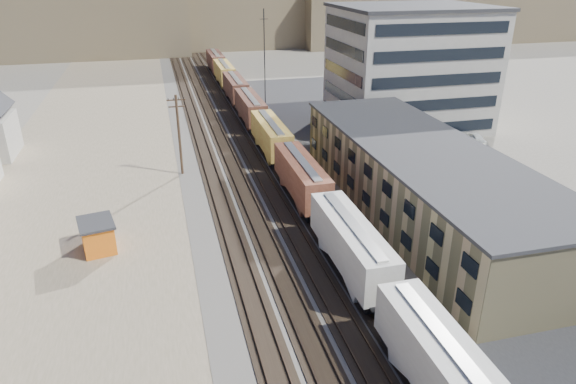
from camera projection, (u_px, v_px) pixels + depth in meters
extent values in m
cube|color=#4C4742|center=(239.00, 148.00, 73.11)|extent=(18.00, 200.00, 0.06)
cube|color=#71664D|center=(84.00, 189.00, 59.72)|extent=(24.00, 180.00, 0.03)
cube|color=#232326|center=(431.00, 171.00, 64.84)|extent=(26.00, 120.00, 0.04)
cube|color=black|center=(204.00, 150.00, 71.94)|extent=(2.60, 200.00, 0.08)
cube|color=#38281E|center=(199.00, 150.00, 71.73)|extent=(0.08, 200.00, 0.16)
cube|color=#38281E|center=(209.00, 149.00, 72.05)|extent=(0.08, 200.00, 0.16)
cube|color=black|center=(225.00, 149.00, 72.62)|extent=(2.60, 200.00, 0.08)
cube|color=#38281E|center=(220.00, 148.00, 72.41)|extent=(0.08, 200.00, 0.16)
cube|color=#38281E|center=(230.00, 147.00, 72.74)|extent=(0.08, 200.00, 0.16)
cube|color=black|center=(246.00, 147.00, 73.30)|extent=(2.60, 200.00, 0.08)
cube|color=#38281E|center=(241.00, 146.00, 73.09)|extent=(0.08, 200.00, 0.16)
cube|color=#38281E|center=(251.00, 146.00, 73.42)|extent=(0.08, 200.00, 0.16)
cube|color=black|center=(265.00, 145.00, 73.94)|extent=(2.60, 200.00, 0.08)
cube|color=#38281E|center=(261.00, 145.00, 73.73)|extent=(0.08, 200.00, 0.16)
cube|color=#38281E|center=(270.00, 144.00, 74.05)|extent=(0.08, 200.00, 0.16)
cube|color=black|center=(403.00, 342.00, 34.44)|extent=(2.20, 2.20, 0.90)
cube|color=beige|center=(447.00, 371.00, 29.08)|extent=(3.00, 13.34, 3.40)
cube|color=#B7B7B2|center=(451.00, 346.00, 28.35)|extent=(0.90, 12.32, 0.16)
cube|color=black|center=(374.00, 299.00, 38.91)|extent=(2.20, 2.20, 0.90)
cube|color=black|center=(331.00, 236.00, 47.89)|extent=(2.20, 2.20, 0.90)
cube|color=beige|center=(351.00, 242.00, 42.53)|extent=(3.00, 13.34, 3.40)
cube|color=#B7B7B2|center=(352.00, 223.00, 41.80)|extent=(0.90, 12.32, 0.16)
cube|color=black|center=(315.00, 213.00, 52.36)|extent=(2.20, 2.20, 0.90)
cube|color=black|center=(290.00, 177.00, 61.34)|extent=(2.20, 2.20, 0.90)
cube|color=brown|center=(301.00, 175.00, 55.98)|extent=(3.00, 13.34, 3.40)
cube|color=#B7B7B2|center=(302.00, 160.00, 55.25)|extent=(0.90, 12.33, 0.16)
cube|color=black|center=(280.00, 162.00, 65.81)|extent=(2.20, 2.20, 0.90)
cube|color=black|center=(264.00, 138.00, 74.79)|extent=(2.20, 2.20, 0.90)
cube|color=#B87730|center=(271.00, 134.00, 69.43)|extent=(3.00, 13.34, 3.40)
cube|color=#B7B7B2|center=(271.00, 122.00, 68.70)|extent=(0.90, 12.33, 0.16)
cube|color=black|center=(257.00, 129.00, 79.26)|extent=(2.20, 2.20, 0.90)
cube|color=black|center=(245.00, 112.00, 88.24)|extent=(2.20, 2.20, 0.90)
cube|color=#43221C|center=(250.00, 107.00, 82.88)|extent=(3.00, 13.34, 3.40)
cube|color=#B7B7B2|center=(250.00, 96.00, 82.15)|extent=(0.90, 12.32, 0.16)
cube|color=black|center=(240.00, 105.00, 92.71)|extent=(2.20, 2.20, 0.90)
cube|color=black|center=(232.00, 92.00, 101.69)|extent=(2.20, 2.20, 0.90)
cube|color=#43221C|center=(236.00, 87.00, 96.33)|extent=(3.00, 13.34, 3.40)
cube|color=#B7B7B2|center=(235.00, 77.00, 95.61)|extent=(0.90, 12.32, 0.16)
cube|color=black|center=(228.00, 87.00, 106.16)|extent=(2.20, 2.20, 0.90)
cube|color=black|center=(222.00, 77.00, 115.14)|extent=(2.20, 2.20, 0.90)
cube|color=#B87730|center=(224.00, 72.00, 109.78)|extent=(3.00, 13.34, 3.40)
cube|color=#B7B7B2|center=(224.00, 63.00, 109.06)|extent=(0.90, 12.32, 0.16)
cube|color=black|center=(219.00, 73.00, 119.61)|extent=(2.20, 2.20, 0.90)
cube|color=black|center=(214.00, 65.00, 128.60)|extent=(2.20, 2.20, 0.90)
cube|color=#43221C|center=(216.00, 60.00, 123.23)|extent=(3.00, 13.34, 3.40)
cube|color=#B7B7B2|center=(215.00, 53.00, 122.51)|extent=(0.90, 12.32, 0.16)
cube|color=tan|center=(421.00, 181.00, 52.98)|extent=(12.00, 40.00, 7.00)
cube|color=#2D2D30|center=(425.00, 148.00, 51.52)|extent=(12.40, 40.40, 0.30)
cube|color=black|center=(366.00, 198.00, 52.13)|extent=(0.12, 36.00, 1.20)
cube|color=black|center=(368.00, 171.00, 50.91)|extent=(0.12, 36.00, 1.20)
cube|color=#9E998E|center=(409.00, 69.00, 80.25)|extent=(22.00, 18.00, 18.00)
cube|color=#2D2D30|center=(415.00, 7.00, 76.51)|extent=(22.60, 18.60, 0.50)
cube|color=black|center=(342.00, 72.00, 77.74)|extent=(0.12, 16.00, 16.00)
cube|color=black|center=(438.00, 81.00, 72.24)|extent=(20.00, 0.12, 16.00)
cylinder|color=#382619|center=(179.00, 136.00, 62.07)|extent=(0.32, 0.32, 10.00)
cube|color=#382619|center=(176.00, 100.00, 60.29)|extent=(2.20, 0.14, 0.14)
cube|color=#382619|center=(177.00, 107.00, 60.61)|extent=(1.90, 0.14, 0.14)
cylinder|color=black|center=(181.00, 98.00, 60.36)|extent=(0.08, 0.08, 0.22)
cylinder|color=black|center=(265.00, 70.00, 79.67)|extent=(0.16, 0.16, 18.00)
cube|color=black|center=(264.00, 19.00, 76.62)|extent=(1.20, 0.08, 0.08)
cube|color=brown|center=(447.00, 11.00, 178.40)|extent=(110.00, 38.00, 18.00)
cube|color=orange|center=(98.00, 237.00, 46.62)|extent=(3.32, 4.02, 2.67)
cube|color=#2D2D30|center=(95.00, 223.00, 46.04)|extent=(3.74, 4.43, 0.22)
cube|color=black|center=(113.00, 233.00, 47.14)|extent=(0.26, 0.89, 0.89)
imported|color=navy|center=(404.00, 156.00, 67.75)|extent=(6.33, 5.68, 1.63)
imported|color=white|center=(477.00, 139.00, 74.89)|extent=(1.81, 4.05, 1.35)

